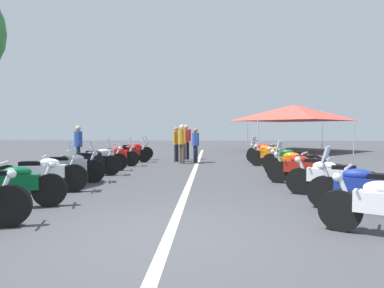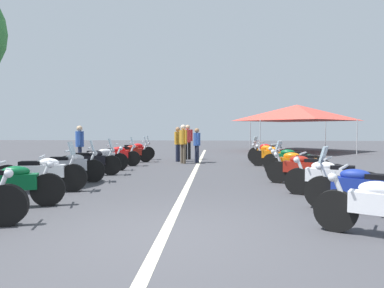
{
  "view_description": "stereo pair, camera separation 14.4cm",
  "coord_description": "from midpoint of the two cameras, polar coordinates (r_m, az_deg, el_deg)",
  "views": [
    {
      "loc": [
        -4.65,
        -0.59,
        1.53
      ],
      "look_at": [
        6.02,
        0.0,
        1.05
      ],
      "focal_mm": 31.33,
      "sensor_mm": 36.0,
      "label": 1
    },
    {
      "loc": [
        -4.65,
        -0.74,
        1.53
      ],
      "look_at": [
        6.02,
        0.0,
        1.05
      ],
      "focal_mm": 31.33,
      "sensor_mm": 36.0,
      "label": 2
    }
  ],
  "objects": [
    {
      "name": "ground_plane",
      "position": [
        4.94,
        -4.9,
        -15.49
      ],
      "size": [
        80.0,
        80.0,
        0.0
      ],
      "primitive_type": "plane",
      "color": "#424247"
    },
    {
      "name": "motorcycle_right_row_7",
      "position": [
        15.23,
        12.6,
        -1.52
      ],
      "size": [
        1.2,
        1.92,
        1.2
      ],
      "rotation": [
        0.0,
        0.0,
        1.05
      ],
      "color": "black",
      "rests_on": "ground_plane"
    },
    {
      "name": "bystander_0",
      "position": [
        15.21,
        0.33,
        0.23
      ],
      "size": [
        0.5,
        0.32,
        1.57
      ],
      "rotation": [
        0.0,
        0.0,
        5.1
      ],
      "color": "#1E2338",
      "rests_on": "ground_plane"
    },
    {
      "name": "motorcycle_right_row_6",
      "position": [
        13.9,
        13.68,
        -1.93
      ],
      "size": [
        1.17,
        2.01,
        1.0
      ],
      "rotation": [
        0.0,
        0.0,
        1.09
      ],
      "color": "black",
      "rests_on": "ground_plane"
    },
    {
      "name": "motorcycle_left_row_7",
      "position": [
        15.54,
        -11.13,
        -1.44
      ],
      "size": [
        0.89,
        2.09,
        1.19
      ],
      "rotation": [
        0.0,
        0.0,
        -1.27
      ],
      "color": "black",
      "rests_on": "ground_plane"
    },
    {
      "name": "motorcycle_left_row_4",
      "position": [
        11.49,
        -17.43,
        -2.83
      ],
      "size": [
        0.7,
        2.09,
        1.22
      ],
      "rotation": [
        0.0,
        0.0,
        -1.37
      ],
      "color": "black",
      "rests_on": "ground_plane"
    },
    {
      "name": "bystander_4",
      "position": [
        16.82,
        -1.27,
        0.84
      ],
      "size": [
        0.32,
        0.49,
        1.74
      ],
      "rotation": [
        0.0,
        0.0,
        3.55
      ],
      "color": "black",
      "rests_on": "ground_plane"
    },
    {
      "name": "bystander_3",
      "position": [
        15.76,
        -2.94,
        0.45
      ],
      "size": [
        0.51,
        0.32,
        1.63
      ],
      "rotation": [
        0.0,
        0.0,
        4.44
      ],
      "color": "#1E2338",
      "rests_on": "ground_plane"
    },
    {
      "name": "motorcycle_right_row_4",
      "position": [
        10.9,
        17.03,
        -3.23
      ],
      "size": [
        1.08,
        1.92,
        0.99
      ],
      "rotation": [
        0.0,
        0.0,
        1.12
      ],
      "color": "black",
      "rests_on": "ground_plane"
    },
    {
      "name": "motorcycle_left_row_2",
      "position": [
        8.84,
        -24.59,
        -4.5
      ],
      "size": [
        0.73,
        2.18,
        1.23
      ],
      "rotation": [
        0.0,
        0.0,
        -1.37
      ],
      "color": "black",
      "rests_on": "ground_plane"
    },
    {
      "name": "lane_centre_stripe",
      "position": [
        11.44,
        -0.18,
        -5.11
      ],
      "size": [
        26.2,
        0.16,
        0.01
      ],
      "primitive_type": "cube",
      "color": "beige",
      "rests_on": "ground_plane"
    },
    {
      "name": "event_tent",
      "position": [
        24.16,
        16.82,
        5.1
      ],
      "size": [
        6.36,
        6.36,
        3.2
      ],
      "color": "#E54C3F",
      "rests_on": "ground_plane"
    },
    {
      "name": "motorcycle_left_row_5",
      "position": [
        12.7,
        -15.71,
        -2.39
      ],
      "size": [
        0.74,
        2.01,
        1.0
      ],
      "rotation": [
        0.0,
        0.0,
        -1.34
      ],
      "color": "black",
      "rests_on": "ground_plane"
    },
    {
      "name": "motorcycle_right_row_3",
      "position": [
        9.64,
        18.26,
        -3.93
      ],
      "size": [
        1.16,
        1.99,
        1.2
      ],
      "rotation": [
        0.0,
        0.0,
        1.09
      ],
      "color": "black",
      "rests_on": "ground_plane"
    },
    {
      "name": "bystander_1",
      "position": [
        14.83,
        -2.01,
        0.56
      ],
      "size": [
        0.42,
        0.38,
        1.73
      ],
      "rotation": [
        0.0,
        0.0,
        5.44
      ],
      "color": "brown",
      "rests_on": "ground_plane"
    },
    {
      "name": "motorcycle_left_row_1",
      "position": [
        7.38,
        -29.31,
        -6.09
      ],
      "size": [
        0.94,
        2.1,
        1.01
      ],
      "rotation": [
        0.0,
        0.0,
        -1.23
      ],
      "color": "black",
      "rests_on": "ground_plane"
    },
    {
      "name": "bystander_2",
      "position": [
        14.03,
        -19.07,
        0.15
      ],
      "size": [
        0.49,
        0.32,
        1.67
      ],
      "rotation": [
        0.0,
        0.0,
        2.01
      ],
      "color": "#1E2338",
      "rests_on": "ground_plane"
    },
    {
      "name": "motorcycle_right_row_1",
      "position": [
        6.84,
        27.03,
        -6.68
      ],
      "size": [
        1.17,
        1.95,
        1.21
      ],
      "rotation": [
        0.0,
        0.0,
        1.07
      ],
      "color": "black",
      "rests_on": "ground_plane"
    },
    {
      "name": "motorcycle_right_row_5",
      "position": [
        12.3,
        16.24,
        -2.54
      ],
      "size": [
        1.17,
        1.98,
        1.0
      ],
      "rotation": [
        0.0,
        0.0,
        1.08
      ],
      "color": "black",
      "rests_on": "ground_plane"
    },
    {
      "name": "motorcycle_right_row_2",
      "position": [
        8.15,
        22.27,
        -5.24
      ],
      "size": [
        1.07,
        1.93,
        0.99
      ],
      "rotation": [
        0.0,
        0.0,
        1.12
      ],
      "color": "black",
      "rests_on": "ground_plane"
    },
    {
      "name": "motorcycle_right_row_8",
      "position": [
        16.72,
        12.37,
        -1.2
      ],
      "size": [
        1.0,
        1.89,
        0.99
      ],
      "rotation": [
        0.0,
        0.0,
        1.16
      ],
      "color": "black",
      "rests_on": "ground_plane"
    },
    {
      "name": "motorcycle_left_row_6",
      "position": [
        14.11,
        -13.41,
        -1.85
      ],
      "size": [
        0.64,
        2.12,
        1.2
      ],
      "rotation": [
        0.0,
        0.0,
        -1.42
      ],
      "color": "black",
      "rests_on": "ground_plane"
    },
    {
      "name": "motorcycle_left_row_3",
      "position": [
        10.08,
        -20.59,
        -3.63
      ],
      "size": [
        0.84,
        1.99,
        1.22
      ],
      "rotation": [
        0.0,
        0.0,
        -1.28
      ],
      "color": "black",
      "rests_on": "ground_plane"
    },
    {
      "name": "motorcycle_left_row_8",
      "position": [
        16.83,
        -10.29,
        -1.1
      ],
      "size": [
        0.78,
        2.03,
        1.21
      ],
      "rotation": [
        0.0,
        0.0,
        -1.32
      ],
      "color": "black",
      "rests_on": "ground_plane"
    }
  ]
}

